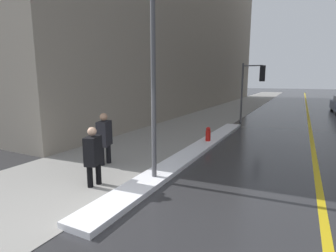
{
  "coord_description": "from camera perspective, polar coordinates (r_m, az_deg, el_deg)",
  "views": [
    {
      "loc": [
        3.45,
        -3.58,
        2.56
      ],
      "look_at": [
        -0.4,
        4.0,
        1.05
      ],
      "focal_mm": 28.0,
      "sensor_mm": 36.0,
      "label": 1
    }
  ],
  "objects": [
    {
      "name": "traffic_light_near",
      "position": [
        16.29,
        18.36,
        9.46
      ],
      "size": [
        1.31,
        0.34,
        3.51
      ],
      "rotation": [
        0.0,
        0.0,
        0.06
      ],
      "color": "#515156",
      "rests_on": "ground"
    },
    {
      "name": "road_centre_stripe",
      "position": [
        18.76,
        28.33,
        1.02
      ],
      "size": [
        0.16,
        80.0,
        0.0
      ],
      "color": "gold",
      "rests_on": "ground"
    },
    {
      "name": "fire_hydrant",
      "position": [
        10.62,
        8.71,
        -2.09
      ],
      "size": [
        0.2,
        0.2,
        0.7
      ],
      "color": "red",
      "rests_on": "ground"
    },
    {
      "name": "pedestrian_nearside",
      "position": [
        8.11,
        -13.64,
        -2.19
      ],
      "size": [
        0.44,
        0.75,
        1.58
      ],
      "rotation": [
        0.0,
        0.0,
        -1.27
      ],
      "color": "black",
      "rests_on": "ground"
    },
    {
      "name": "snow_bank_curb",
      "position": [
        9.55,
        6.24,
        -5.13
      ],
      "size": [
        0.74,
        11.59,
        0.13
      ],
      "color": "white",
      "rests_on": "ground"
    },
    {
      "name": "sidewalk_slab",
      "position": [
        19.53,
        10.49,
        2.38
      ],
      "size": [
        4.0,
        80.0,
        0.01
      ],
      "color": "gray",
      "rests_on": "ground"
    },
    {
      "name": "lamp_post",
      "position": [
        6.4,
        -3.28,
        17.11
      ],
      "size": [
        0.28,
        0.28,
        5.69
      ],
      "color": "#515156",
      "rests_on": "ground"
    },
    {
      "name": "ground_plane",
      "position": [
        5.59,
        -15.84,
        -17.59
      ],
      "size": [
        160.0,
        160.0,
        0.0
      ],
      "primitive_type": "plane",
      "color": "#2D2D30"
    },
    {
      "name": "pedestrian_with_shoulder_bag",
      "position": [
        6.55,
        -15.92,
        -5.82
      ],
      "size": [
        0.41,
        0.71,
        1.46
      ],
      "rotation": [
        0.0,
        0.0,
        -1.27
      ],
      "color": "black",
      "rests_on": "ground"
    }
  ]
}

